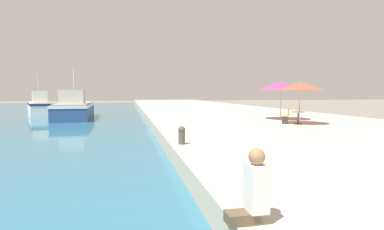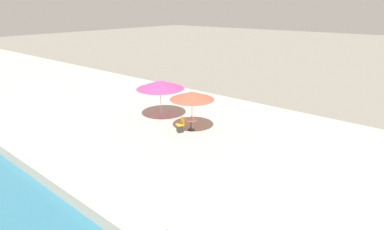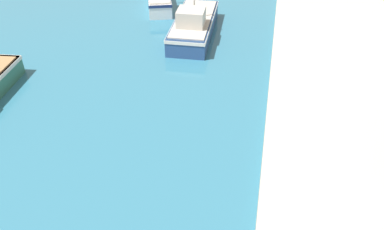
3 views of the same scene
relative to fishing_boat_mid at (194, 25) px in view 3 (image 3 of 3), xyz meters
The scene contains 2 objects.
quay_promenade 15.89m from the fishing_boat_mid, 23.25° to the left, with size 16.00×90.00×0.64m.
fishing_boat_mid is the anchor object (origin of this frame).
Camera 3 is at (-0.55, 1.96, 13.34)m, focal length 35.00 mm.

